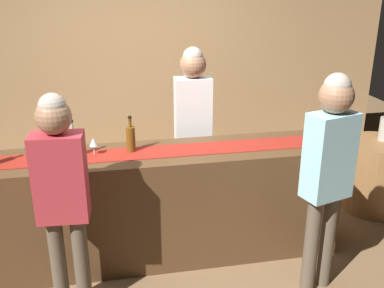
# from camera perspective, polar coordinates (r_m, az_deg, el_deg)

# --- Properties ---
(ground_plane) EXTENTS (10.00, 10.00, 0.00)m
(ground_plane) POSITION_cam_1_polar(r_m,az_deg,el_deg) (4.09, -3.41, -13.79)
(ground_plane) COLOR brown
(back_wall) EXTENTS (6.00, 0.12, 2.90)m
(back_wall) POSITION_cam_1_polar(r_m,az_deg,el_deg) (5.34, -6.60, 11.21)
(back_wall) COLOR tan
(back_wall) RESTS_ON ground
(bar_counter) EXTENTS (2.96, 0.60, 0.97)m
(bar_counter) POSITION_cam_1_polar(r_m,az_deg,el_deg) (3.83, -3.57, -7.77)
(bar_counter) COLOR #543821
(bar_counter) RESTS_ON ground
(counter_runner_cloth) EXTENTS (2.81, 0.28, 0.01)m
(counter_runner_cloth) POSITION_cam_1_polar(r_m,az_deg,el_deg) (3.63, -3.74, -0.95)
(counter_runner_cloth) COLOR maroon
(counter_runner_cloth) RESTS_ON bar_counter
(wine_bottle_clear) EXTENTS (0.07, 0.07, 0.30)m
(wine_bottle_clear) POSITION_cam_1_polar(r_m,az_deg,el_deg) (3.61, -15.02, 0.13)
(wine_bottle_clear) COLOR #B2C6C1
(wine_bottle_clear) RESTS_ON bar_counter
(wine_bottle_amber) EXTENTS (0.07, 0.07, 0.30)m
(wine_bottle_amber) POSITION_cam_1_polar(r_m,az_deg,el_deg) (3.62, -7.89, 0.70)
(wine_bottle_amber) COLOR brown
(wine_bottle_amber) RESTS_ON bar_counter
(wine_glass_near_customer) EXTENTS (0.07, 0.07, 0.14)m
(wine_glass_near_customer) POSITION_cam_1_polar(r_m,az_deg,el_deg) (3.60, -12.56, 0.17)
(wine_glass_near_customer) COLOR silver
(wine_glass_near_customer) RESTS_ON bar_counter
(wine_glass_mid_counter) EXTENTS (0.07, 0.07, 0.14)m
(wine_glass_mid_counter) POSITION_cam_1_polar(r_m,az_deg,el_deg) (3.59, -18.25, -0.49)
(wine_glass_mid_counter) COLOR silver
(wine_glass_mid_counter) RESTS_ON bar_counter
(bartender) EXTENTS (0.35, 0.24, 1.73)m
(bartender) POSITION_cam_1_polar(r_m,az_deg,el_deg) (4.19, 0.12, 3.51)
(bartender) COLOR #26262B
(bartender) RESTS_ON ground
(customer_sipping) EXTENTS (0.38, 0.29, 1.71)m
(customer_sipping) POSITION_cam_1_polar(r_m,az_deg,el_deg) (3.32, 17.15, -2.36)
(customer_sipping) COLOR brown
(customer_sipping) RESTS_ON ground
(customer_browsing) EXTENTS (0.35, 0.23, 1.64)m
(customer_browsing) POSITION_cam_1_polar(r_m,az_deg,el_deg) (3.08, -16.46, -5.22)
(customer_browsing) COLOR brown
(customer_browsing) RESTS_ON ground
(round_side_table) EXTENTS (0.68, 0.68, 0.74)m
(round_side_table) POSITION_cam_1_polar(r_m,az_deg,el_deg) (5.04, 22.59, -3.70)
(round_side_table) COLOR olive
(round_side_table) RESTS_ON ground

